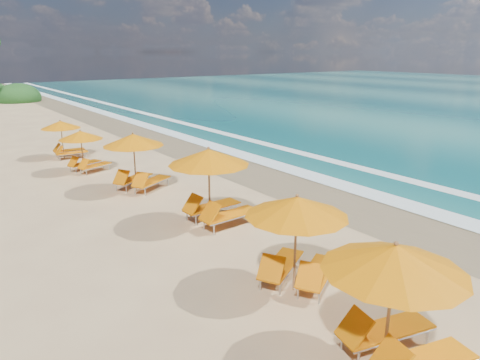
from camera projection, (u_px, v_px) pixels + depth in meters
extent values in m
plane|color=tan|center=(240.00, 212.00, 15.96)|extent=(160.00, 160.00, 0.00)
cube|color=#836D4E|center=(318.00, 192.00, 18.23)|extent=(4.00, 160.00, 0.01)
cube|color=white|center=(342.00, 185.00, 19.07)|extent=(1.20, 160.00, 0.01)
cube|color=white|center=(385.00, 174.00, 20.78)|extent=(0.80, 160.00, 0.01)
cylinder|color=olive|center=(389.00, 310.00, 7.71)|extent=(0.06, 0.06, 2.43)
cone|color=orange|center=(395.00, 258.00, 7.43)|extent=(3.02, 3.02, 0.49)
sphere|color=olive|center=(396.00, 243.00, 7.35)|extent=(0.09, 0.09, 0.09)
cylinder|color=olive|center=(295.00, 245.00, 10.39)|extent=(0.06, 0.06, 2.35)
cone|color=orange|center=(297.00, 206.00, 10.12)|extent=(3.29, 3.29, 0.47)
sphere|color=olive|center=(297.00, 196.00, 10.05)|extent=(0.08, 0.08, 0.08)
cylinder|color=olive|center=(209.00, 188.00, 14.38)|extent=(0.06, 0.06, 2.56)
cone|color=orange|center=(209.00, 157.00, 14.09)|extent=(2.74, 2.74, 0.51)
sphere|color=olive|center=(208.00, 148.00, 14.01)|extent=(0.09, 0.09, 0.09)
cylinder|color=olive|center=(135.00, 164.00, 17.98)|extent=(0.06, 0.06, 2.37)
cone|color=orange|center=(133.00, 140.00, 17.71)|extent=(3.29, 3.29, 0.48)
sphere|color=olive|center=(133.00, 133.00, 17.63)|extent=(0.08, 0.08, 0.08)
cylinder|color=olive|center=(82.00, 152.00, 20.91)|extent=(0.05, 0.05, 1.99)
cone|color=orange|center=(80.00, 135.00, 20.68)|extent=(2.59, 2.59, 0.40)
sphere|color=olive|center=(80.00, 130.00, 20.62)|extent=(0.07, 0.07, 0.07)
cylinder|color=olive|center=(62.00, 140.00, 23.79)|extent=(0.05, 0.05, 2.00)
cone|color=orange|center=(61.00, 125.00, 23.56)|extent=(2.23, 2.23, 0.40)
sphere|color=olive|center=(60.00, 120.00, 23.50)|extent=(0.07, 0.07, 0.07)
ellipsoid|color=#163D14|center=(19.00, 97.00, 51.23)|extent=(5.00, 5.00, 3.25)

